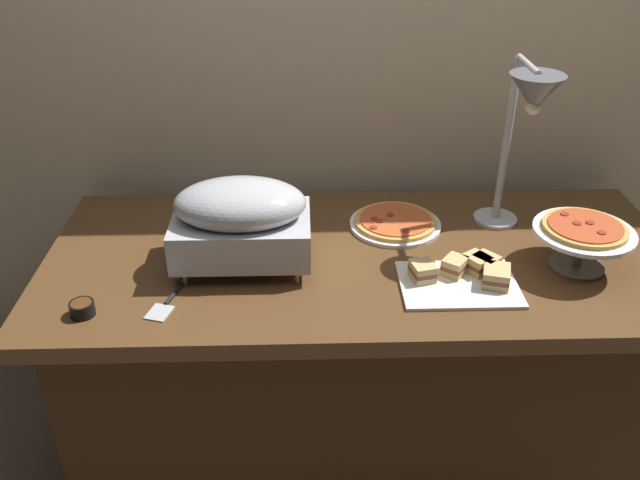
# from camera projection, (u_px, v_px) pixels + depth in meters

# --- Properties ---
(ground_plane) EXTENTS (8.00, 8.00, 0.00)m
(ground_plane) POSITION_uv_depth(u_px,v_px,m) (357.00, 435.00, 2.38)
(ground_plane) COLOR brown
(back_wall) EXTENTS (4.40, 0.04, 2.40)m
(back_wall) POSITION_uv_depth(u_px,v_px,m) (355.00, 62.00, 2.21)
(back_wall) COLOR #C6B593
(back_wall) RESTS_ON ground_plane
(buffet_table) EXTENTS (1.90, 0.84, 0.76)m
(buffet_table) POSITION_uv_depth(u_px,v_px,m) (360.00, 351.00, 2.19)
(buffet_table) COLOR brown
(buffet_table) RESTS_ON ground_plane
(chafing_dish) EXTENTS (0.39, 0.25, 0.26)m
(chafing_dish) POSITION_uv_depth(u_px,v_px,m) (241.00, 219.00, 1.88)
(chafing_dish) COLOR #B7BABF
(chafing_dish) RESTS_ON buffet_table
(heat_lamp) EXTENTS (0.15, 0.32, 0.54)m
(heat_lamp) POSITION_uv_depth(u_px,v_px,m) (528.00, 110.00, 1.85)
(heat_lamp) COLOR #B7BABF
(heat_lamp) RESTS_ON buffet_table
(pizza_plate_front) EXTENTS (0.29, 0.29, 0.03)m
(pizza_plate_front) POSITION_uv_depth(u_px,v_px,m) (395.00, 223.00, 2.14)
(pizza_plate_front) COLOR white
(pizza_plate_front) RESTS_ON buffet_table
(pizza_plate_center) EXTENTS (0.28, 0.28, 0.14)m
(pizza_plate_center) POSITION_uv_depth(u_px,v_px,m) (584.00, 234.00, 1.88)
(pizza_plate_center) COLOR #595B60
(pizza_plate_center) RESTS_ON buffet_table
(sandwich_platter) EXTENTS (0.32, 0.24, 0.06)m
(sandwich_platter) POSITION_uv_depth(u_px,v_px,m) (465.00, 275.00, 1.86)
(sandwich_platter) COLOR white
(sandwich_platter) RESTS_ON buffet_table
(sauce_cup_near) EXTENTS (0.07, 0.07, 0.03)m
(sauce_cup_near) POSITION_uv_depth(u_px,v_px,m) (292.00, 219.00, 2.15)
(sauce_cup_near) COLOR black
(sauce_cup_near) RESTS_ON buffet_table
(sauce_cup_far) EXTENTS (0.06, 0.06, 0.04)m
(sauce_cup_far) POSITION_uv_depth(u_px,v_px,m) (82.00, 308.00, 1.72)
(sauce_cup_far) COLOR black
(sauce_cup_far) RESTS_ON buffet_table
(serving_spatula) EXTENTS (0.08, 0.17, 0.01)m
(serving_spatula) POSITION_uv_depth(u_px,v_px,m) (166.00, 304.00, 1.77)
(serving_spatula) COLOR #B7BABF
(serving_spatula) RESTS_ON buffet_table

